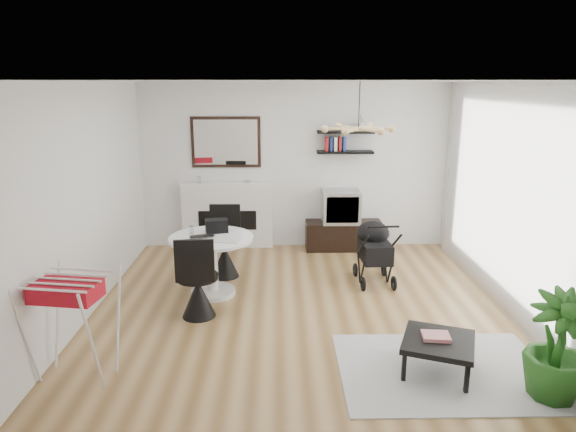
{
  "coord_description": "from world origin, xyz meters",
  "views": [
    {
      "loc": [
        -0.25,
        -5.84,
        2.69
      ],
      "look_at": [
        -0.14,
        0.4,
        1.06
      ],
      "focal_mm": 32.0,
      "sensor_mm": 36.0,
      "label": 1
    }
  ],
  "objects_px": {
    "crt_tv": "(341,206)",
    "stroller": "(374,254)",
    "coffee_table": "(438,343)",
    "dining_table": "(212,257)",
    "potted_plant": "(557,347)",
    "tv_console": "(343,235)",
    "fireplace": "(228,207)",
    "drying_rack": "(74,326)"
  },
  "relations": [
    {
      "from": "crt_tv",
      "to": "stroller",
      "type": "relative_size",
      "value": 0.65
    },
    {
      "from": "stroller",
      "to": "coffee_table",
      "type": "xyz_separation_m",
      "value": [
        0.19,
        -2.33,
        -0.09
      ]
    },
    {
      "from": "dining_table",
      "to": "coffee_table",
      "type": "xyz_separation_m",
      "value": [
        2.36,
        -1.91,
        -0.21
      ]
    },
    {
      "from": "dining_table",
      "to": "coffee_table",
      "type": "height_order",
      "value": "dining_table"
    },
    {
      "from": "stroller",
      "to": "potted_plant",
      "type": "relative_size",
      "value": 0.95
    },
    {
      "from": "dining_table",
      "to": "potted_plant",
      "type": "height_order",
      "value": "potted_plant"
    },
    {
      "from": "tv_console",
      "to": "crt_tv",
      "type": "xyz_separation_m",
      "value": [
        -0.06,
        -0.0,
        0.5
      ]
    },
    {
      "from": "fireplace",
      "to": "crt_tv",
      "type": "xyz_separation_m",
      "value": [
        1.86,
        -0.15,
        0.04
      ]
    },
    {
      "from": "fireplace",
      "to": "stroller",
      "type": "distance_m",
      "value": 2.69
    },
    {
      "from": "coffee_table",
      "to": "potted_plant",
      "type": "height_order",
      "value": "potted_plant"
    },
    {
      "from": "crt_tv",
      "to": "dining_table",
      "type": "height_order",
      "value": "crt_tv"
    },
    {
      "from": "fireplace",
      "to": "potted_plant",
      "type": "relative_size",
      "value": 2.21
    },
    {
      "from": "fireplace",
      "to": "potted_plant",
      "type": "xyz_separation_m",
      "value": [
        3.24,
        -4.33,
        -0.2
      ]
    },
    {
      "from": "fireplace",
      "to": "crt_tv",
      "type": "relative_size",
      "value": 3.58
    },
    {
      "from": "fireplace",
      "to": "tv_console",
      "type": "distance_m",
      "value": 1.98
    },
    {
      "from": "crt_tv",
      "to": "potted_plant",
      "type": "bearing_deg",
      "value": -71.73
    },
    {
      "from": "tv_console",
      "to": "stroller",
      "type": "height_order",
      "value": "stroller"
    },
    {
      "from": "tv_console",
      "to": "dining_table",
      "type": "height_order",
      "value": "dining_table"
    },
    {
      "from": "tv_console",
      "to": "coffee_table",
      "type": "height_order",
      "value": "tv_console"
    },
    {
      "from": "crt_tv",
      "to": "dining_table",
      "type": "relative_size",
      "value": 0.56
    },
    {
      "from": "drying_rack",
      "to": "crt_tv",
      "type": "bearing_deg",
      "value": 62.09
    },
    {
      "from": "dining_table",
      "to": "coffee_table",
      "type": "distance_m",
      "value": 3.05
    },
    {
      "from": "dining_table",
      "to": "coffee_table",
      "type": "bearing_deg",
      "value": -38.94
    },
    {
      "from": "potted_plant",
      "to": "stroller",
      "type": "bearing_deg",
      "value": 111.45
    },
    {
      "from": "tv_console",
      "to": "crt_tv",
      "type": "bearing_deg",
      "value": -176.75
    },
    {
      "from": "fireplace",
      "to": "dining_table",
      "type": "relative_size",
      "value": 2.01
    },
    {
      "from": "coffee_table",
      "to": "fireplace",
      "type": "bearing_deg",
      "value": 120.98
    },
    {
      "from": "fireplace",
      "to": "crt_tv",
      "type": "height_order",
      "value": "fireplace"
    },
    {
      "from": "fireplace",
      "to": "tv_console",
      "type": "height_order",
      "value": "fireplace"
    },
    {
      "from": "fireplace",
      "to": "drying_rack",
      "type": "bearing_deg",
      "value": -104.72
    },
    {
      "from": "crt_tv",
      "to": "dining_table",
      "type": "xyz_separation_m",
      "value": [
        -1.87,
        -1.85,
        -0.21
      ]
    },
    {
      "from": "dining_table",
      "to": "stroller",
      "type": "relative_size",
      "value": 1.16
    },
    {
      "from": "dining_table",
      "to": "crt_tv",
      "type": "bearing_deg",
      "value": 44.65
    },
    {
      "from": "tv_console",
      "to": "stroller",
      "type": "bearing_deg",
      "value": -80.43
    },
    {
      "from": "drying_rack",
      "to": "stroller",
      "type": "distance_m",
      "value": 3.97
    },
    {
      "from": "tv_console",
      "to": "dining_table",
      "type": "bearing_deg",
      "value": -136.17
    },
    {
      "from": "dining_table",
      "to": "drying_rack",
      "type": "relative_size",
      "value": 1.07
    },
    {
      "from": "stroller",
      "to": "potted_plant",
      "type": "height_order",
      "value": "potted_plant"
    },
    {
      "from": "crt_tv",
      "to": "coffee_table",
      "type": "distance_m",
      "value": 3.81
    },
    {
      "from": "drying_rack",
      "to": "dining_table",
      "type": "bearing_deg",
      "value": 71.67
    },
    {
      "from": "stroller",
      "to": "potted_plant",
      "type": "xyz_separation_m",
      "value": [
        1.08,
        -2.75,
        0.09
      ]
    },
    {
      "from": "coffee_table",
      "to": "potted_plant",
      "type": "distance_m",
      "value": 1.0
    }
  ]
}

